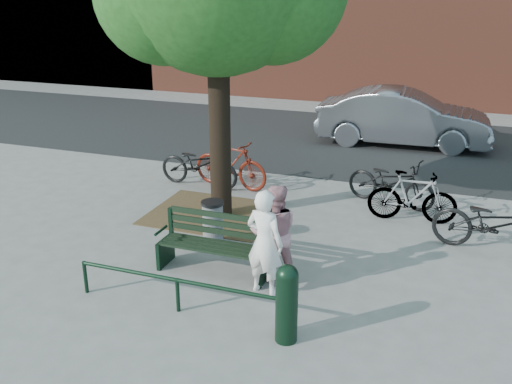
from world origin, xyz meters
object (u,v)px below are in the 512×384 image
at_px(person_left, 265,243).
at_px(bollard, 287,301).
at_px(person_right, 275,233).
at_px(litter_bin, 213,223).
at_px(park_bench, 215,242).
at_px(bicycle_c, 391,182).
at_px(parked_car, 403,118).

distance_m(person_left, bollard, 1.25).
bearing_deg(person_right, litter_bin, -56.12).
bearing_deg(person_right, person_left, 63.69).
xyz_separation_m(park_bench, bicycle_c, (2.21, 3.83, 0.01)).
distance_m(litter_bin, bicycle_c, 3.97).
relative_size(park_bench, parked_car, 0.37).
xyz_separation_m(bollard, litter_bin, (-2.02, 2.28, -0.17)).
height_order(park_bench, litter_bin, park_bench).
xyz_separation_m(person_right, bollard, (0.65, -1.50, -0.19)).
bearing_deg(litter_bin, park_bench, -63.95).
xyz_separation_m(person_left, litter_bin, (-1.37, 1.24, -0.39)).
relative_size(park_bench, bollard, 1.64).
bearing_deg(person_left, bicycle_c, -93.64).
bearing_deg(person_left, person_right, -76.99).
xyz_separation_m(bollard, bicycle_c, (0.61, 5.26, -0.08)).
bearing_deg(litter_bin, bollard, -48.51).
xyz_separation_m(park_bench, litter_bin, (-0.42, 0.85, -0.08)).
height_order(person_left, parked_car, person_left).
bearing_deg(park_bench, bollard, -41.72).
relative_size(bollard, bicycle_c, 0.57).
distance_m(person_left, bicycle_c, 4.41).
relative_size(bicycle_c, parked_car, 0.40).
relative_size(park_bench, litter_bin, 2.18).
height_order(bollard, bicycle_c, bollard).
bearing_deg(litter_bin, parked_car, 73.40).
bearing_deg(park_bench, bicycle_c, 60.03).
xyz_separation_m(person_left, bollard, (0.65, -1.04, -0.23)).
height_order(person_left, person_right, person_left).
bearing_deg(litter_bin, bicycle_c, 48.58).
bearing_deg(bicycle_c, person_right, 177.42).
distance_m(person_right, parked_car, 8.61).
bearing_deg(person_right, park_bench, -22.04).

